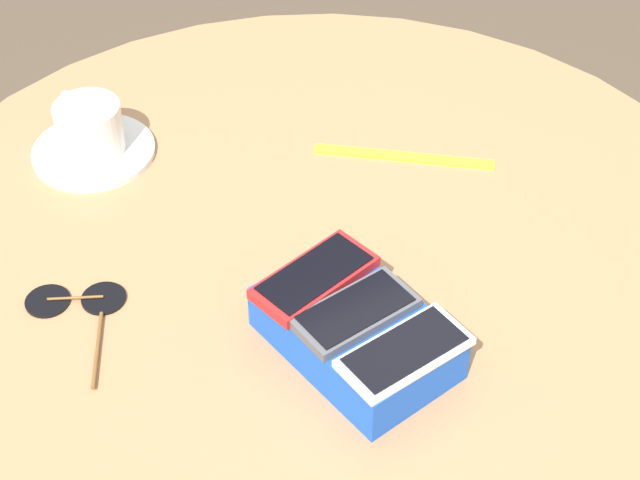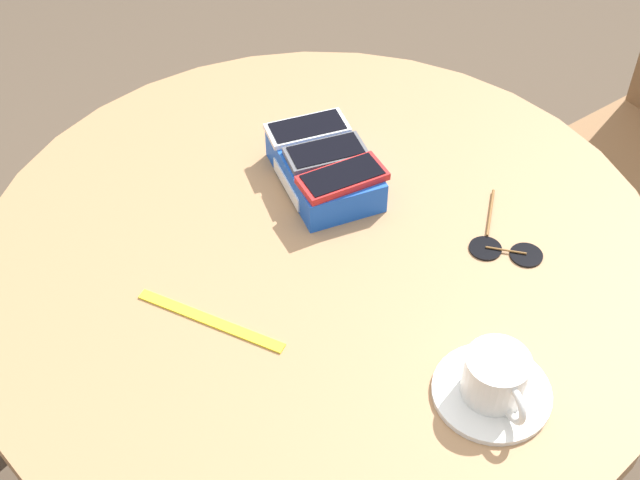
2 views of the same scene
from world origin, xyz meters
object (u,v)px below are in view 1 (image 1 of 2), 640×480
(round_table, at_px, (320,322))
(phone_red, at_px, (315,277))
(saucer, at_px, (94,151))
(coffee_cup, at_px, (88,126))
(sunglasses, at_px, (78,305))
(phone_white, at_px, (405,352))
(lanyard_strap, at_px, (404,157))
(phone_gray, at_px, (355,312))
(phone_box, at_px, (356,333))

(round_table, distance_m, phone_red, 0.19)
(saucer, relative_size, coffee_cup, 1.35)
(round_table, distance_m, sunglasses, 0.29)
(round_table, height_order, phone_white, phone_white)
(lanyard_strap, bearing_deg, coffee_cup, 57.16)
(round_table, xyz_separation_m, saucer, (0.29, 0.14, 0.12))
(sunglasses, bearing_deg, round_table, -104.02)
(phone_red, relative_size, sunglasses, 0.86)
(round_table, relative_size, phone_gray, 8.02)
(phone_red, relative_size, coffee_cup, 1.26)
(round_table, distance_m, coffee_cup, 0.36)
(saucer, bearing_deg, coffee_cup, 5.70)
(coffee_cup, height_order, lanyard_strap, coffee_cup)
(phone_box, height_order, lanyard_strap, phone_box)
(saucer, distance_m, coffee_cup, 0.04)
(phone_gray, xyz_separation_m, lanyard_strap, (0.23, -0.22, -0.06))
(sunglasses, bearing_deg, saucer, -26.35)
(phone_box, bearing_deg, saucer, 13.08)
(saucer, xyz_separation_m, lanyard_strap, (-0.20, -0.32, -0.00))
(phone_white, relative_size, coffee_cup, 1.19)
(phone_box, bearing_deg, round_table, -17.21)
(phone_box, height_order, saucer, phone_box)
(lanyard_strap, bearing_deg, saucer, 57.46)
(phone_gray, bearing_deg, phone_white, -169.36)
(phone_white, bearing_deg, phone_red, 9.56)
(coffee_cup, xyz_separation_m, sunglasses, (-0.23, 0.11, -0.04))
(phone_box, xyz_separation_m, phone_gray, (-0.00, 0.00, 0.03))
(round_table, relative_size, phone_box, 4.87)
(phone_white, bearing_deg, saucer, 12.44)
(phone_gray, relative_size, phone_red, 0.91)
(phone_gray, bearing_deg, phone_red, 8.38)
(phone_white, bearing_deg, phone_box, 8.22)
(saucer, relative_size, lanyard_strap, 0.68)
(phone_box, height_order, phone_white, phone_white)
(round_table, height_order, phone_red, phone_red)
(sunglasses, bearing_deg, phone_white, -140.30)
(phone_gray, xyz_separation_m, saucer, (0.43, 0.10, -0.05))
(round_table, xyz_separation_m, coffee_cup, (0.29, 0.14, 0.15))
(phone_white, bearing_deg, round_table, -9.17)
(phone_box, distance_m, sunglasses, 0.29)
(saucer, bearing_deg, sunglasses, 153.65)
(round_table, bearing_deg, phone_box, 162.79)
(phone_red, bearing_deg, round_table, -34.66)
(phone_box, bearing_deg, phone_red, 11.05)
(phone_white, distance_m, phone_gray, 0.07)
(phone_gray, xyz_separation_m, phone_red, (0.06, 0.01, 0.00))
(phone_box, relative_size, phone_white, 1.58)
(phone_red, height_order, coffee_cup, coffee_cup)
(sunglasses, bearing_deg, coffee_cup, -26.06)
(saucer, bearing_deg, phone_gray, -167.29)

